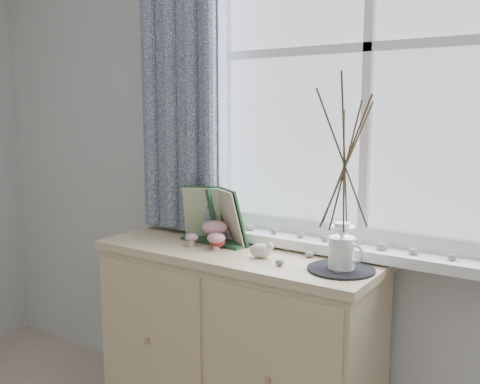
{
  "coord_description": "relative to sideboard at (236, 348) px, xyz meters",
  "views": [
    {
      "loc": [
        1.05,
        -0.0,
        1.42
      ],
      "look_at": [
        -0.1,
        1.7,
        1.1
      ],
      "focal_mm": 40.0,
      "sensor_mm": 36.0,
      "label": 1
    }
  ],
  "objects": [
    {
      "name": "sideboard",
      "position": [
        0.0,
        0.0,
        0.0
      ],
      "size": [
        1.2,
        0.45,
        0.85
      ],
      "color": "beige",
      "rests_on": "ground"
    },
    {
      "name": "toadstool_cluster",
      "position": [
        -0.12,
        0.0,
        0.48
      ],
      "size": [
        0.19,
        0.16,
        0.1
      ],
      "color": "silver",
      "rests_on": "sideboard"
    },
    {
      "name": "wooden_eggs",
      "position": [
        -0.11,
        0.03,
        0.45
      ],
      "size": [
        0.14,
        0.18,
        0.07
      ],
      "color": "tan",
      "rests_on": "sideboard"
    },
    {
      "name": "crocheted_doily",
      "position": [
        0.47,
        -0.02,
        0.43
      ],
      "size": [
        0.24,
        0.24,
        0.01
      ],
      "primitive_type": "cylinder",
      "color": "black",
      "rests_on": "sideboard"
    },
    {
      "name": "songbird_figurine",
      "position": [
        0.15,
        -0.04,
        0.46
      ],
      "size": [
        0.13,
        0.1,
        0.06
      ],
      "primitive_type": null,
      "rotation": [
        0.0,
        0.0,
        0.38
      ],
      "color": "silver",
      "rests_on": "sideboard"
    },
    {
      "name": "twig_pitcher",
      "position": [
        0.47,
        -0.02,
        0.83
      ],
      "size": [
        0.29,
        0.29,
        0.7
      ],
      "rotation": [
        0.0,
        0.0,
        -0.19
      ],
      "color": "white",
      "rests_on": "crocheted_doily"
    },
    {
      "name": "botanical_book",
      "position": [
        -0.14,
        0.02,
        0.55
      ],
      "size": [
        0.37,
        0.15,
        0.25
      ],
      "primitive_type": null,
      "rotation": [
        0.0,
        0.0,
        -0.05
      ],
      "color": "#1E4025",
      "rests_on": "sideboard"
    },
    {
      "name": "sideboard_pebbles",
      "position": [
        0.3,
        0.0,
        0.44
      ],
      "size": [
        0.33,
        0.23,
        0.02
      ],
      "color": "#97979A",
      "rests_on": "sideboard"
    }
  ]
}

